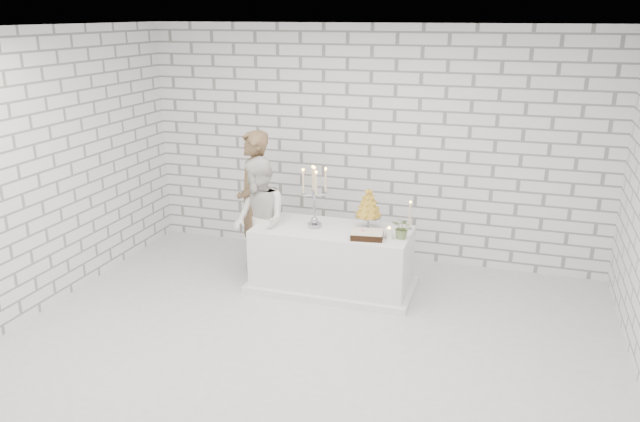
{
  "coord_description": "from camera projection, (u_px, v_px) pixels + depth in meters",
  "views": [
    {
      "loc": [
        1.75,
        -5.13,
        3.12
      ],
      "look_at": [
        -0.19,
        1.0,
        1.05
      ],
      "focal_mm": 34.73,
      "sensor_mm": 36.0,
      "label": 1
    }
  ],
  "objects": [
    {
      "name": "wall_left",
      "position": [
        38.0,
        173.0,
        6.52
      ],
      "size": [
        0.01,
        5.0,
        3.0
      ],
      "primitive_type": "cube",
      "color": "white",
      "rests_on": "ground"
    },
    {
      "name": "wall_front",
      "position": [
        160.0,
        323.0,
        3.39
      ],
      "size": [
        6.0,
        0.01,
        3.0
      ],
      "primitive_type": "cube",
      "color": "white",
      "rests_on": "ground"
    },
    {
      "name": "ground",
      "position": [
        308.0,
        343.0,
        6.12
      ],
      "size": [
        6.0,
        5.0,
        0.01
      ],
      "primitive_type": "cube",
      "color": "silver",
      "rests_on": "ground"
    },
    {
      "name": "groom",
      "position": [
        254.0,
        203.0,
        7.59
      ],
      "size": [
        0.69,
        0.78,
        1.78
      ],
      "primitive_type": "imported",
      "rotation": [
        0.0,
        0.0,
        -1.05
      ],
      "color": "brown",
      "rests_on": "ground"
    },
    {
      "name": "wall_back",
      "position": [
        370.0,
        145.0,
        7.93
      ],
      "size": [
        6.0,
        0.01,
        3.0
      ],
      "primitive_type": "cube",
      "color": "white",
      "rests_on": "ground"
    },
    {
      "name": "flowers",
      "position": [
        403.0,
        228.0,
        6.76
      ],
      "size": [
        0.27,
        0.25,
        0.25
      ],
      "primitive_type": "imported",
      "rotation": [
        0.0,
        0.0,
        -0.31
      ],
      "color": "#4A6B3A",
      "rests_on": "cake_table"
    },
    {
      "name": "chocolate_cake",
      "position": [
        367.0,
        235.0,
        6.79
      ],
      "size": [
        0.38,
        0.29,
        0.08
      ],
      "primitive_type": "cube",
      "rotation": [
        0.0,
        0.0,
        0.14
      ],
      "color": "black",
      "rests_on": "cake_table"
    },
    {
      "name": "candelabra",
      "position": [
        314.0,
        197.0,
        7.04
      ],
      "size": [
        0.37,
        0.37,
        0.72
      ],
      "primitive_type": null,
      "rotation": [
        0.0,
        0.0,
        -0.32
      ],
      "color": "#9B9BA5",
      "rests_on": "cake_table"
    },
    {
      "name": "ceiling",
      "position": [
        306.0,
        27.0,
        5.2
      ],
      "size": [
        6.0,
        5.0,
        0.01
      ],
      "primitive_type": "cube",
      "color": "white",
      "rests_on": "ground"
    },
    {
      "name": "extra_taper",
      "position": [
        410.0,
        216.0,
        7.02
      ],
      "size": [
        0.06,
        0.06,
        0.32
      ],
      "primitive_type": "cylinder",
      "rotation": [
        0.0,
        0.0,
        0.04
      ],
      "color": "beige",
      "rests_on": "cake_table"
    },
    {
      "name": "croquembouche",
      "position": [
        369.0,
        208.0,
        7.04
      ],
      "size": [
        0.37,
        0.37,
        0.49
      ],
      "primitive_type": null,
      "rotation": [
        0.0,
        0.0,
        0.21
      ],
      "color": "#A67E20",
      "rests_on": "cake_table"
    },
    {
      "name": "bride",
      "position": [
        260.0,
        221.0,
        7.33
      ],
      "size": [
        0.93,
        0.93,
        1.52
      ],
      "primitive_type": "imported",
      "rotation": [
        0.0,
        0.0,
        -0.82
      ],
      "color": "white",
      "rests_on": "ground"
    },
    {
      "name": "pillar_candle",
      "position": [
        389.0,
        233.0,
        6.77
      ],
      "size": [
        0.1,
        0.1,
        0.12
      ],
      "primitive_type": "cylinder",
      "rotation": [
        0.0,
        0.0,
        -0.32
      ],
      "color": "white",
      "rests_on": "cake_table"
    },
    {
      "name": "cake_table",
      "position": [
        332.0,
        259.0,
        7.22
      ],
      "size": [
        1.8,
        0.8,
        0.75
      ],
      "primitive_type": "cube",
      "color": "white",
      "rests_on": "ground"
    }
  ]
}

